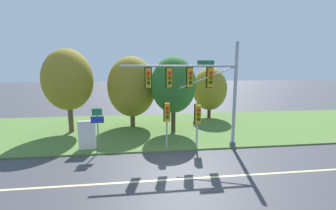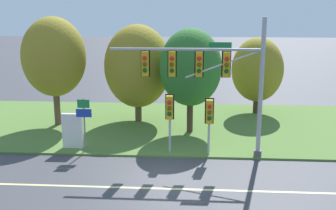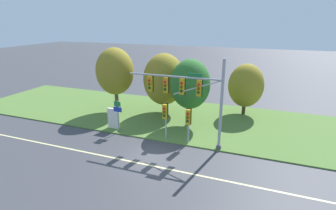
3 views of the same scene
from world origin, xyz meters
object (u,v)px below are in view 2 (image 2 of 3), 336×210
(tree_nearest_road, at_px, (54,57))
(traffic_signal_mast, at_px, (210,73))
(pedestrian_signal_further_along, at_px, (209,115))
(tree_behind_signpost, at_px, (190,68))
(tree_left_of_mast, at_px, (138,66))
(tree_mid_verge, at_px, (257,70))
(route_sign_post, at_px, (84,117))
(info_kiosk, at_px, (73,131))
(pedestrian_signal_near_kerb, at_px, (170,111))

(tree_nearest_road, bearing_deg, traffic_signal_mast, -27.73)
(pedestrian_signal_further_along, height_order, tree_behind_signpost, tree_behind_signpost)
(pedestrian_signal_further_along, bearing_deg, tree_left_of_mast, 125.62)
(traffic_signal_mast, height_order, tree_mid_verge, traffic_signal_mast)
(traffic_signal_mast, bearing_deg, tree_nearest_road, 152.27)
(traffic_signal_mast, height_order, route_sign_post, traffic_signal_mast)
(tree_behind_signpost, relative_size, info_kiosk, 3.28)
(traffic_signal_mast, bearing_deg, pedestrian_signal_near_kerb, 174.63)
(tree_nearest_road, xyz_separation_m, tree_behind_signpost, (8.51, -0.99, -0.42))
(pedestrian_signal_further_along, bearing_deg, pedestrian_signal_near_kerb, 173.94)
(route_sign_post, distance_m, tree_mid_verge, 13.27)
(pedestrian_signal_further_along, distance_m, tree_left_of_mast, 7.83)
(traffic_signal_mast, height_order, tree_left_of_mast, traffic_signal_mast)
(tree_mid_verge, bearing_deg, tree_left_of_mast, -162.46)
(traffic_signal_mast, relative_size, tree_behind_signpost, 1.23)
(pedestrian_signal_further_along, distance_m, tree_nearest_road, 11.01)
(tree_left_of_mast, bearing_deg, tree_nearest_road, -166.52)
(route_sign_post, xyz_separation_m, info_kiosk, (-0.80, 0.48, -0.93))
(tree_mid_verge, bearing_deg, info_kiosk, -143.26)
(route_sign_post, distance_m, tree_behind_signpost, 6.98)
(traffic_signal_mast, bearing_deg, tree_left_of_mast, 125.57)
(tree_behind_signpost, xyz_separation_m, tree_mid_verge, (4.60, 4.74, -0.82))
(pedestrian_signal_further_along, relative_size, tree_nearest_road, 0.44)
(pedestrian_signal_further_along, xyz_separation_m, tree_mid_verge, (3.56, 8.79, 0.95))
(tree_nearest_road, bearing_deg, info_kiosk, -62.50)
(route_sign_post, distance_m, info_kiosk, 1.31)
(tree_behind_signpost, bearing_deg, tree_left_of_mast, 147.38)
(pedestrian_signal_near_kerb, height_order, tree_mid_verge, tree_mid_verge)
(route_sign_post, bearing_deg, tree_behind_signpost, 35.11)
(pedestrian_signal_further_along, relative_size, info_kiosk, 1.58)
(tree_nearest_road, distance_m, info_kiosk, 5.96)
(tree_nearest_road, height_order, tree_left_of_mast, tree_nearest_road)
(tree_left_of_mast, height_order, tree_behind_signpost, tree_left_of_mast)
(tree_nearest_road, distance_m, tree_mid_verge, 13.69)
(pedestrian_signal_further_along, height_order, route_sign_post, pedestrian_signal_further_along)
(tree_behind_signpost, distance_m, tree_mid_verge, 6.66)
(pedestrian_signal_near_kerb, xyz_separation_m, tree_mid_verge, (5.59, 8.57, 0.84))
(pedestrian_signal_further_along, distance_m, info_kiosk, 7.42)
(tree_behind_signpost, bearing_deg, route_sign_post, -144.89)
(traffic_signal_mast, relative_size, pedestrian_signal_further_along, 2.56)
(traffic_signal_mast, relative_size, tree_mid_verge, 1.43)
(pedestrian_signal_near_kerb, distance_m, tree_mid_verge, 10.27)
(pedestrian_signal_near_kerb, height_order, tree_nearest_road, tree_nearest_road)
(info_kiosk, bearing_deg, traffic_signal_mast, -5.20)
(pedestrian_signal_further_along, bearing_deg, info_kiosk, 174.61)
(tree_left_of_mast, distance_m, tree_mid_verge, 8.45)
(tree_left_of_mast, distance_m, info_kiosk, 6.79)
(tree_mid_verge, distance_m, info_kiosk, 13.71)
(info_kiosk, bearing_deg, tree_behind_signpost, 28.21)
(tree_behind_signpost, bearing_deg, tree_nearest_road, 173.38)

